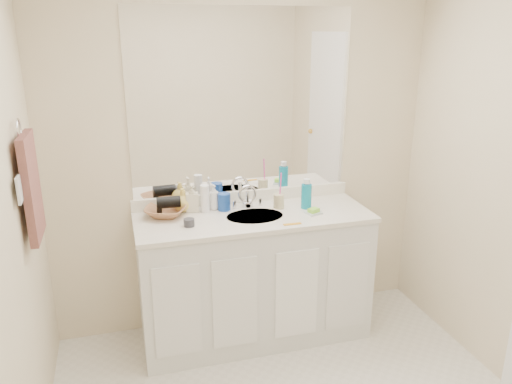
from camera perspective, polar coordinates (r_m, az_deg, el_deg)
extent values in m
cube|color=beige|center=(3.38, -1.52, 4.07)|extent=(2.60, 0.02, 2.40)
cube|color=silver|center=(3.40, -0.23, -9.80)|extent=(1.50, 0.55, 0.85)
cube|color=silver|center=(3.22, -0.24, -2.86)|extent=(1.52, 0.57, 0.03)
cube|color=white|center=(3.44, -1.42, -0.52)|extent=(1.52, 0.03, 0.08)
cylinder|color=beige|center=(3.20, -0.15, -2.94)|extent=(0.37, 0.37, 0.02)
cylinder|color=silver|center=(3.34, -0.99, -0.80)|extent=(0.02, 0.02, 0.11)
cube|color=white|center=(3.30, -1.55, 10.11)|extent=(1.48, 0.01, 1.20)
cylinder|color=#1743A2|center=(3.29, -3.66, -1.12)|extent=(0.10, 0.10, 0.11)
cylinder|color=beige|center=(3.33, 2.62, -1.05)|extent=(0.08, 0.08, 0.10)
cylinder|color=#FF43B0|center=(3.30, 2.81, 0.64)|extent=(0.01, 0.04, 0.19)
cylinder|color=#0E86A9|center=(3.33, 5.78, -0.49)|extent=(0.08, 0.08, 0.16)
cube|color=silver|center=(3.25, 6.59, -2.39)|extent=(0.11, 0.10, 0.01)
cube|color=#8CE136|center=(3.25, 6.60, -2.08)|extent=(0.08, 0.07, 0.02)
cube|color=orange|center=(3.07, 4.17, -3.67)|extent=(0.11, 0.03, 0.00)
cylinder|color=#313138|center=(3.05, -7.66, -3.48)|extent=(0.08, 0.08, 0.05)
cylinder|color=white|center=(3.25, -5.87, -0.76)|extent=(0.07, 0.07, 0.18)
imported|color=white|center=(3.30, -4.81, -0.59)|extent=(0.07, 0.07, 0.17)
imported|color=beige|center=(3.29, -7.33, -0.64)|extent=(0.09, 0.09, 0.18)
imported|color=#EFD05D|center=(3.29, -8.35, -0.89)|extent=(0.16, 0.16, 0.15)
imported|color=#97603D|center=(3.24, -10.26, -2.17)|extent=(0.34, 0.34, 0.06)
cylinder|color=black|center=(3.22, -9.96, -1.16)|extent=(0.15, 0.08, 0.07)
torus|color=silver|center=(2.73, -25.49, 6.48)|extent=(0.01, 0.11, 0.11)
cube|color=brown|center=(2.79, -24.27, 0.50)|extent=(0.04, 0.32, 0.55)
cube|color=silver|center=(2.59, -25.44, 0.23)|extent=(0.01, 0.08, 0.13)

